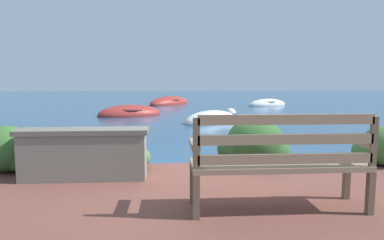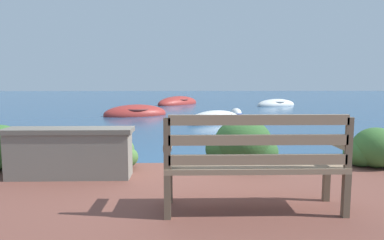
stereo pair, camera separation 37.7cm
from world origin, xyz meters
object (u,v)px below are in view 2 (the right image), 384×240
object	(u,v)px
rowboat_outer	(178,103)
park_bench	(254,160)
mooring_buoy	(236,114)
rowboat_mid	(136,114)
rowboat_nearest	(215,120)
rowboat_far	(276,105)

from	to	relation	value
rowboat_outer	park_bench	bearing A→B (deg)	41.41
mooring_buoy	rowboat_mid	bearing A→B (deg)	177.22
park_bench	rowboat_outer	world-z (taller)	park_bench
rowboat_nearest	rowboat_outer	size ratio (longest dim) A/B	0.77
park_bench	rowboat_mid	xyz separation A→B (m)	(-2.62, 10.86, -0.64)
mooring_buoy	rowboat_outer	bearing A→B (deg)	110.66
rowboat_nearest	rowboat_outer	world-z (taller)	rowboat_outer
rowboat_outer	mooring_buoy	xyz separation A→B (m)	(2.47, -6.55, 0.01)
rowboat_nearest	rowboat_far	bearing A→B (deg)	-164.54
rowboat_nearest	rowboat_far	distance (m)	8.41
rowboat_mid	mooring_buoy	distance (m)	4.10
rowboat_nearest	rowboat_mid	distance (m)	3.81
park_bench	rowboat_nearest	world-z (taller)	park_bench
mooring_buoy	park_bench	bearing A→B (deg)	-97.86
park_bench	mooring_buoy	distance (m)	10.78
rowboat_far	rowboat_outer	xyz separation A→B (m)	(-5.52, 1.31, 0.01)
rowboat_far	rowboat_outer	distance (m)	5.67
rowboat_mid	rowboat_far	size ratio (longest dim) A/B	1.11
rowboat_mid	rowboat_outer	bearing A→B (deg)	52.81
rowboat_mid	mooring_buoy	xyz separation A→B (m)	(4.09, -0.20, 0.01)
rowboat_mid	mooring_buoy	bearing A→B (deg)	-25.65
rowboat_outer	rowboat_nearest	bearing A→B (deg)	47.34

